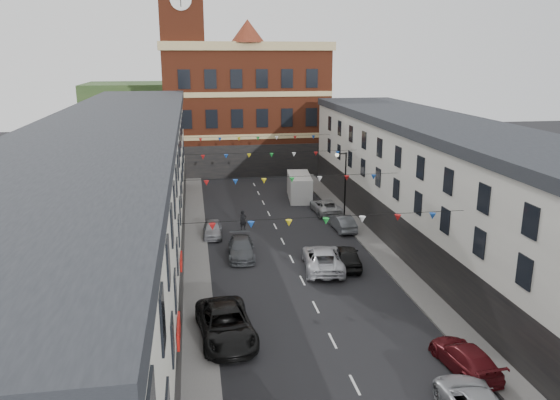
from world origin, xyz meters
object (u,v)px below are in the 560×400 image
street_lamp (343,175)px  car_right_c (465,357)px  car_left_d (241,248)px  white_van (299,187)px  car_left_e (213,229)px  car_right_e (342,223)px  moving_car (323,259)px  pedestrian (243,220)px  car_right_f (326,206)px  car_left_c (226,324)px  car_right_d (347,256)px

street_lamp → car_right_c: bearing=-92.3°
car_left_d → white_van: 17.69m
car_left_e → white_van: white_van is taller
car_right_e → moving_car: moving_car is taller
street_lamp → pedestrian: bearing=-164.8°
moving_car → pedestrian: 10.75m
car_left_d → pedestrian: pedestrian is taller
car_right_c → car_right_f: car_right_f is taller
street_lamp → white_van: size_ratio=1.05×
car_left_d → moving_car: 6.32m
car_left_e → white_van: bearing=51.6°
car_right_f → car_left_c: bearing=62.2°
car_right_c → car_right_f: 26.93m
moving_car → car_right_f: bearing=-97.1°
car_left_e → car_right_d: (9.10, -8.14, 0.10)m
street_lamp → car_left_e: (-12.05, -3.88, -3.26)m
car_right_d → car_left_e: bearing=-34.2°
car_right_d → white_van: (0.33, 19.05, 0.51)m
street_lamp → car_left_d: street_lamp is taller
car_right_c → white_van: (-1.57, 32.65, 0.61)m
car_left_d → white_van: white_van is taller
car_right_e → car_right_f: bearing=-90.7°
street_lamp → car_right_c: (-1.05, -25.62, -3.26)m
car_right_d → car_right_e: car_right_d is taller
car_left_d → pedestrian: size_ratio=2.77×
white_van → pedestrian: 11.74m
moving_car → street_lamp: bearing=-103.8°
pedestrian → white_van: bearing=36.5°
car_right_e → car_right_f: car_right_f is taller
pedestrian → street_lamp: bearing=-3.1°
car_left_c → car_left_d: size_ratio=1.26×
street_lamp → white_van: 7.96m
white_van → car_right_c: bearing=-81.0°
car_left_e → pedestrian: (2.66, 1.33, 0.21)m
car_left_c → car_right_f: size_ratio=1.23×
pedestrian → car_right_f: bearing=7.1°
car_right_c → car_right_e: (0.00, 21.64, 0.02)m
moving_car → white_van: size_ratio=0.99×
street_lamp → car_left_c: (-12.05, -20.87, -3.08)m
car_left_d → moving_car: (5.40, -3.28, 0.10)m
car_right_f → white_van: bearing=-78.2°
car_left_e → car_right_f: (10.82, 5.19, 0.02)m
car_left_e → car_right_d: bearing=-39.4°
car_left_c → white_van: size_ratio=1.04×
car_right_d → white_van: white_van is taller
car_left_c → moving_car: bearing=44.6°
car_right_c → car_right_f: (-0.18, 26.93, 0.02)m
car_right_e → moving_car: size_ratio=0.72×
car_right_f → moving_car: 14.01m
street_lamp → car_right_d: (-2.95, -12.01, -3.16)m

